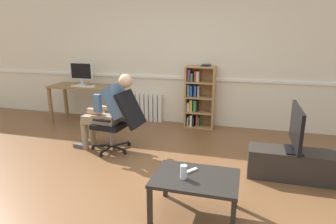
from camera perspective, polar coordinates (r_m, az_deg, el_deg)
name	(u,v)px	position (r m, az deg, el deg)	size (l,w,h in m)	color
ground_plane	(137,185)	(3.63, -6.10, -14.04)	(18.00, 18.00, 0.00)	brown
back_wall	(186,56)	(5.72, 3.49, 11.00)	(12.00, 0.13, 2.70)	beige
computer_desk	(84,91)	(6.10, -16.28, 4.05)	(1.34, 0.60, 0.76)	olive
imac_monitor	(81,72)	(6.15, -16.75, 7.57)	(0.48, 0.14, 0.45)	silver
keyboard	(82,86)	(5.94, -16.69, 4.89)	(0.41, 0.12, 0.02)	white
computer_mouse	(93,86)	(5.84, -14.61, 4.92)	(0.06, 0.10, 0.03)	white
bookshelf	(198,97)	(5.57, 5.97, 2.95)	(0.56, 0.29, 1.21)	#AD7F4C
radiator	(145,107)	(6.02, -4.62, 0.95)	(0.74, 0.08, 0.58)	white
office_chair	(119,119)	(4.42, -9.56, -1.39)	(0.86, 0.62, 0.96)	black
person_seated	(108,110)	(4.48, -11.67, 0.43)	(1.03, 0.41, 1.21)	#937F60
tv_stand	(292,164)	(3.99, 23.24, -9.46)	(1.06, 0.37, 0.37)	#2D2823
tv_screen	(296,128)	(3.83, 24.00, -2.94)	(0.20, 0.79, 0.56)	black
coffee_table	(196,181)	(2.91, 5.47, -13.47)	(0.83, 0.59, 0.43)	black
drinking_glass	(184,172)	(2.82, 3.11, -11.72)	(0.07, 0.07, 0.14)	silver
spare_remote	(191,171)	(2.98, 4.59, -11.45)	(0.04, 0.15, 0.02)	white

